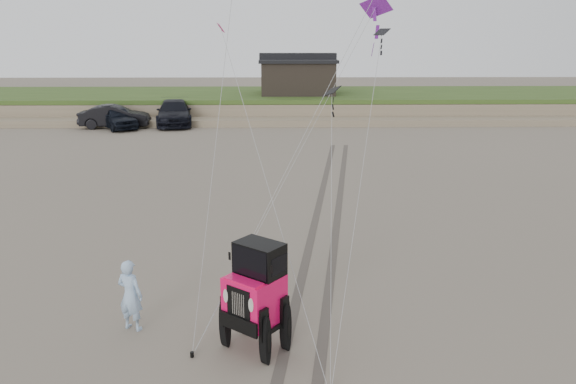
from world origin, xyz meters
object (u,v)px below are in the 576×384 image
(jeep, at_px, (255,308))
(truck_c, at_px, (174,113))
(man, at_px, (130,295))
(truck_a, at_px, (116,117))
(truck_b, at_px, (115,116))
(cabin, at_px, (298,75))

(jeep, bearing_deg, truck_c, 141.38)
(jeep, height_order, man, jeep)
(truck_a, relative_size, truck_c, 0.76)
(truck_b, height_order, jeep, jeep)
(cabin, distance_m, truck_b, 15.49)
(truck_b, bearing_deg, cabin, -65.85)
(cabin, height_order, truck_a, cabin)
(truck_c, relative_size, jeep, 1.22)
(truck_b, xyz_separation_m, truck_c, (4.09, 1.32, 0.08))
(truck_a, xyz_separation_m, man, (8.28, -28.94, 0.04))
(cabin, height_order, man, cabin)
(truck_b, relative_size, jeep, 0.98)
(man, bearing_deg, truck_b, -52.16)
(truck_a, bearing_deg, jeep, -104.12)
(truck_c, height_order, jeep, jeep)
(truck_a, relative_size, jeep, 0.93)
(truck_b, relative_size, truck_c, 0.80)
(cabin, relative_size, truck_b, 1.28)
(truck_b, distance_m, truck_c, 4.29)
(truck_c, distance_m, jeep, 32.25)
(truck_a, distance_m, truck_c, 4.20)
(truck_b, distance_m, jeep, 32.17)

